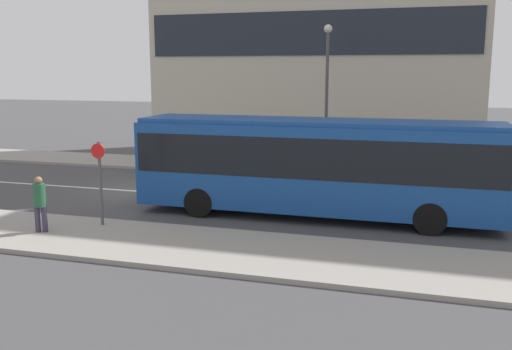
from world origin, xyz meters
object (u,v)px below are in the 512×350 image
Objects in this scene: city_bus at (315,161)px; parked_car_0 at (462,176)px; street_lamp at (327,83)px; pedestrian_near_stop at (40,201)px; bus_stop_sign at (100,176)px.

city_bus is 2.51× the size of parked_car_0.
street_lamp is at bearing 98.30° from city_bus.
street_lamp reaches higher than city_bus.
parked_car_0 is at bearing -18.19° from street_lamp.
street_lamp is (-5.72, 1.88, 3.48)m from parked_car_0.
street_lamp is at bearing 42.31° from pedestrian_near_stop.
parked_car_0 is 1.84× the size of bus_stop_sign.
bus_stop_sign is at bearing -149.52° from city_bus.
street_lamp reaches higher than parked_car_0.
street_lamp is at bearing 161.81° from parked_car_0.
parked_car_0 is (4.78, 5.39, -1.16)m from city_bus.
parked_car_0 is 15.41m from pedestrian_near_stop.
parked_car_0 is 6.95m from street_lamp.
city_bus is 7.20× the size of pedestrian_near_stop.
street_lamp reaches higher than bus_stop_sign.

